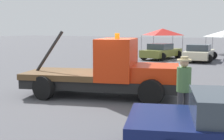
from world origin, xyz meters
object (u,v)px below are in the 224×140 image
Objects in this scene: parked_car_olive at (161,52)px; traffic_cone at (151,72)px; canopy_tent_red at (163,32)px; tow_truck at (110,72)px; person_near_truck at (184,84)px; parked_car_cream at (199,53)px.

traffic_cone is at bearing -155.32° from parked_car_olive.
parked_car_olive reaches higher than traffic_cone.
tow_truck is at bearing -74.52° from canopy_tent_red.
traffic_cone is (5.63, -16.89, -1.99)m from canopy_tent_red.
parked_car_olive is at bearing 85.86° from tow_truck.
person_near_truck is at bearing -150.33° from parked_car_olive.
person_near_truck is 18.26m from parked_car_olive.
parked_car_cream is (-3.77, 16.97, -0.43)m from person_near_truck.
parked_car_olive is at bearing -35.24° from person_near_truck.
parked_car_olive is at bearing -70.33° from canopy_tent_red.
canopy_tent_red is 6.45× the size of traffic_cone.
canopy_tent_red is (-2.60, 7.26, 1.59)m from parked_car_olive.
canopy_tent_red reaches higher than traffic_cone.
parked_car_cream is at bearing -80.91° from parked_car_olive.
tow_truck is at bearing 176.16° from parked_car_cream.
tow_truck is 1.37× the size of parked_car_olive.
parked_car_cream is (3.21, 0.11, 0.00)m from parked_car_olive.
person_near_truck is 17.39m from parked_car_cream.
tow_truck is 3.43× the size of person_near_truck.
traffic_cone is at bearing -29.12° from person_near_truck.
person_near_truck reaches higher than parked_car_olive.
traffic_cone is (-0.17, -9.74, -0.40)m from parked_car_cream.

